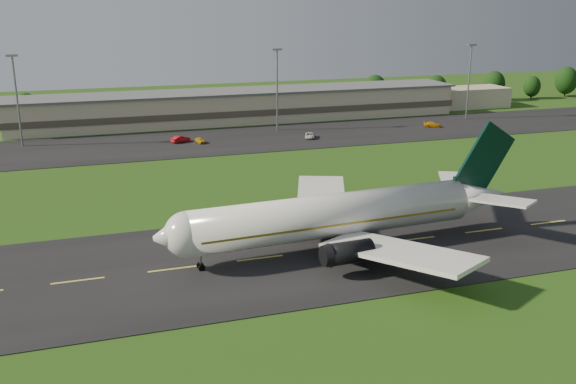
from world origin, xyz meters
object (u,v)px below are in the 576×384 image
object	(u,v)px
service_vehicle_a	(200,140)
light_mast_west	(16,90)
service_vehicle_b	(181,139)
service_vehicle_c	(310,135)
light_mast_centre	(277,80)
airliner	(338,216)
service_vehicle_d	(432,124)
terminal	(265,105)
light_mast_east	(470,72)

from	to	relation	value
service_vehicle_a	light_mast_west	bearing A→B (deg)	154.03
service_vehicle_b	service_vehicle_a	bearing A→B (deg)	-144.68
light_mast_west	service_vehicle_c	distance (m)	66.61
light_mast_west	service_vehicle_a	size ratio (longest dim) A/B	5.59
service_vehicle_b	service_vehicle_c	size ratio (longest dim) A/B	0.98
light_mast_centre	service_vehicle_b	xyz separation A→B (m)	(-25.54, -7.02, -11.88)
airliner	service_vehicle_d	xyz separation A→B (m)	(55.89, 71.52, -3.92)
service_vehicle_b	service_vehicle_c	world-z (taller)	service_vehicle_b
light_mast_centre	terminal	bearing A→B (deg)	85.05
light_mast_east	service_vehicle_b	distance (m)	81.71
airliner	service_vehicle_a	xyz separation A→B (m)	(-4.95, 70.74, -3.94)
airliner	light_mast_west	distance (m)	91.42
service_vehicle_c	light_mast_east	bearing A→B (deg)	35.39
light_mast_centre	airliner	bearing A→B (deg)	-101.60
light_mast_west	service_vehicle_b	bearing A→B (deg)	-11.52
terminal	service_vehicle_d	world-z (taller)	terminal
service_vehicle_c	service_vehicle_b	bearing A→B (deg)	-167.19
service_vehicle_a	light_mast_east	bearing A→B (deg)	-5.70
terminal	light_mast_west	distance (m)	64.10
light_mast_east	service_vehicle_a	distance (m)	77.85
service_vehicle_a	service_vehicle_d	distance (m)	60.85
light_mast_east	service_vehicle_d	world-z (taller)	light_mast_east
service_vehicle_a	service_vehicle_d	world-z (taller)	service_vehicle_d
light_mast_west	service_vehicle_c	world-z (taller)	light_mast_west
airliner	service_vehicle_b	world-z (taller)	airliner
airliner	light_mast_centre	distance (m)	82.01
service_vehicle_b	light_mast_centre	bearing A→B (deg)	-101.69
service_vehicle_b	service_vehicle_c	bearing A→B (deg)	-126.37
light_mast_east	service_vehicle_c	bearing A→B (deg)	-166.72
light_mast_west	service_vehicle_a	bearing A→B (deg)	-13.40
light_mast_west	light_mast_centre	distance (m)	60.00
light_mast_west	service_vehicle_b	distance (m)	37.12
airliner	terminal	world-z (taller)	airliner
light_mast_east	service_vehicle_b	xyz separation A→B (m)	(-80.54, -7.02, -11.88)
airliner	light_mast_west	xyz separation A→B (m)	(-43.59, 79.95, 8.08)
airliner	service_vehicle_b	xyz separation A→B (m)	(-9.13, 72.92, -3.81)
terminal	light_mast_west	world-z (taller)	light_mast_west
service_vehicle_a	airliner	bearing A→B (deg)	-98.57
light_mast_east	service_vehicle_a	size ratio (longest dim) A/B	5.59
light_mast_east	airliner	bearing A→B (deg)	-131.77
light_mast_west	service_vehicle_c	size ratio (longest dim) A/B	4.35
light_mast_centre	light_mast_east	xyz separation A→B (m)	(55.00, 0.00, 0.00)
airliner	light_mast_west	world-z (taller)	light_mast_west
light_mast_centre	service_vehicle_b	world-z (taller)	light_mast_centre
terminal	light_mast_east	xyz separation A→B (m)	(53.60, -16.18, 8.75)
airliner	service_vehicle_a	world-z (taller)	airliner
terminal	light_mast_west	xyz separation A→B (m)	(-61.40, -16.18, 8.75)
light_mast_west	light_mast_centre	world-z (taller)	same
service_vehicle_a	service_vehicle_b	world-z (taller)	service_vehicle_b
service_vehicle_a	service_vehicle_b	xyz separation A→B (m)	(-4.17, 2.18, 0.13)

